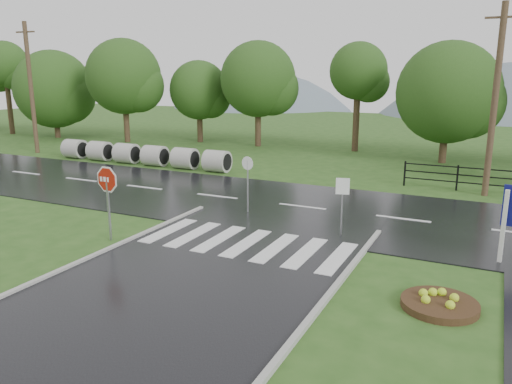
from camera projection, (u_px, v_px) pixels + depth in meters
The scene contains 12 objects.
ground at pixel (149, 310), 11.53m from camera, with size 120.00×120.00×0.00m, color #2B511B.
main_road at pixel (302, 208), 20.28m from camera, with size 90.00×8.00×0.04m, color black.
crosswalk at pixel (247, 243), 15.89m from camera, with size 6.50×2.80×0.02m.
hills at pixel (461, 224), 70.52m from camera, with size 102.00×48.00×48.00m.
treeline at pixel (394, 158), 32.10m from camera, with size 83.20×5.20×10.00m.
culvert_pipes at pixel (141, 155), 29.68m from camera, with size 11.80×1.20×1.20m.
stop_sign at pixel (107, 186), 15.91m from camera, with size 1.16×0.11×2.62m.
flower_bed at pixel (440, 303), 11.59m from camera, with size 1.77×1.77×0.35m.
reg_sign_small at pixel (342, 195), 16.35m from camera, with size 0.44×0.14×2.01m.
reg_sign_round at pixel (248, 178), 19.17m from camera, with size 0.52×0.11×2.24m.
utility_pole_west at pixel (31, 88), 33.18m from camera, with size 1.53×0.29×8.59m.
utility_pole_east at pixel (495, 101), 21.31m from camera, with size 1.46×0.27×8.21m.
Camera 1 is at (6.86, -8.43, 5.34)m, focal length 35.00 mm.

